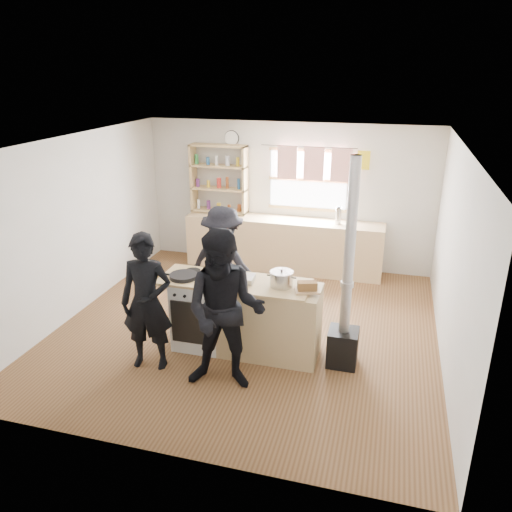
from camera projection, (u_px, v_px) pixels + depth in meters
name	position (u px, v px, depth m)	size (l,w,h in m)	color
ground	(248.00, 328.00, 6.84)	(5.00, 5.00, 0.01)	brown
back_counter	(283.00, 244.00, 8.68)	(3.40, 0.55, 0.90)	#D3B07F
shelving_unit	(219.00, 179.00, 8.71)	(1.00, 0.28, 1.20)	tan
thermos	(338.00, 216.00, 8.24)	(0.10, 0.10, 0.28)	silver
cooking_island	(246.00, 316.00, 6.14)	(1.97, 0.64, 0.93)	silver
skillet_greens	(184.00, 276.00, 6.08)	(0.34, 0.34, 0.05)	black
roast_tray	(241.00, 278.00, 5.99)	(0.32, 0.26, 0.07)	silver
stockpot_stove	(220.00, 270.00, 6.12)	(0.23, 0.23, 0.19)	#B4B4B6
stockpot_counter	(281.00, 279.00, 5.84)	(0.28, 0.28, 0.21)	#B0B0B2
bread_board	(307.00, 287.00, 5.71)	(0.33, 0.28, 0.12)	tan
flue_heater	(345.00, 314.00, 5.78)	(0.35, 0.35, 2.50)	black
person_near_left	(147.00, 302.00, 5.71)	(0.60, 0.39, 1.65)	black
person_near_right	(225.00, 312.00, 5.30)	(0.89, 0.69, 1.82)	black
person_far	(223.00, 263.00, 6.92)	(1.04, 0.60, 1.60)	black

